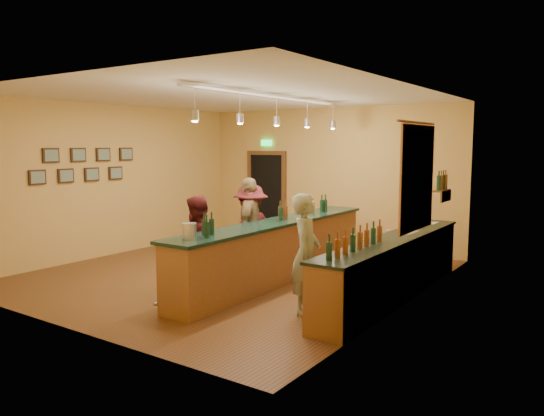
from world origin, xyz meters
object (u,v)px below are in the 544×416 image
Objects in this scene: bartender at (306,254)px; customer_b at (250,228)px; customer_a at (196,246)px; bar_stool at (394,238)px; tasting_bar at (276,247)px; customer_c at (251,231)px; back_counter at (393,267)px.

customer_b is (-1.86, 1.18, 0.05)m from bartender.
customer_a is 4.05m from bar_stool.
tasting_bar reaches higher than bar_stool.
tasting_bar is at bearing 70.28° from customer_b.
customer_b is at bearing -177.03° from tasting_bar.
customer_a is 0.95× the size of customer_c.
customer_c is at bearing -176.54° from customer_b.
bartender is 2.20m from customer_b.
customer_b is 2.89m from bar_stool.
bartender reaches higher than back_counter.
bartender is 3.42m from bar_stool.
customer_a reaches higher than back_counter.
customer_a reaches higher than bar_stool.
bartender reaches higher than tasting_bar.
customer_b is at bearing 37.43° from bartender.
back_counter is at bearing 103.66° from customer_a.
customer_b reaches higher than back_counter.
customer_b is 2.52× the size of bar_stool.
customer_a is at bearing -148.29° from back_counter.
customer_a is at bearing -22.69° from customer_b.
customer_a is (-2.59, -1.60, 0.30)m from back_counter.
tasting_bar is at bearing 99.71° from customer_c.
customer_c is at bearing 163.46° from customer_a.
customer_b reaches higher than tasting_bar.
customer_c is at bearing 175.12° from tasting_bar.
customer_a is 0.88× the size of customer_b.
bartender is (1.31, -1.20, 0.24)m from tasting_bar.
customer_a is 1.47m from customer_c.
customer_a is at bearing -111.16° from tasting_bar.
customer_a reaches higher than tasting_bar.
tasting_bar is 0.63m from customer_c.
customer_c is 2.34× the size of bar_stool.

